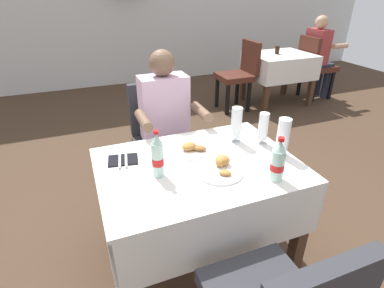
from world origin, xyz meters
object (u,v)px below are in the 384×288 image
at_px(plate_near_camera, 221,167).
at_px(beer_glass_middle, 283,137).
at_px(background_chair_left, 240,72).
at_px(cola_bottle_primary, 158,156).
at_px(main_dining_table, 198,189).
at_px(seated_diner_far, 167,124).
at_px(plate_far_diner, 197,149).
at_px(background_patron, 319,53).
at_px(napkin_cutlery_set, 123,160).
at_px(beer_glass_right, 236,125).
at_px(cola_bottle_secondary, 278,162).
at_px(background_chair_right, 314,64).
at_px(chair_far_diner_seat, 161,137).
at_px(background_dining_table, 279,67).
at_px(background_table_tumbler, 277,50).
at_px(beer_glass_left, 263,129).

xyz_separation_m(plate_near_camera, beer_glass_middle, (0.41, 0.03, 0.10)).
bearing_deg(background_chair_left, cola_bottle_primary, -127.72).
bearing_deg(main_dining_table, seated_diner_far, 87.98).
bearing_deg(plate_far_diner, background_patron, 37.23).
height_order(seated_diner_far, plate_near_camera, seated_diner_far).
height_order(beer_glass_middle, background_patron, background_patron).
xyz_separation_m(plate_near_camera, napkin_cutlery_set, (-0.48, 0.30, -0.01)).
distance_m(beer_glass_right, cola_bottle_secondary, 0.46).
bearing_deg(napkin_cutlery_set, background_chair_right, 33.19).
relative_size(cola_bottle_primary, cola_bottle_secondary, 1.09).
relative_size(chair_far_diner_seat, background_dining_table, 1.06).
xyz_separation_m(plate_far_diner, cola_bottle_secondary, (0.28, -0.43, 0.09)).
height_order(main_dining_table, plate_far_diner, plate_far_diner).
bearing_deg(plate_far_diner, beer_glass_right, 6.57).
bearing_deg(napkin_cutlery_set, background_dining_table, 39.21).
distance_m(plate_far_diner, beer_glass_middle, 0.52).
distance_m(plate_near_camera, napkin_cutlery_set, 0.57).
distance_m(plate_near_camera, plate_far_diner, 0.25).
relative_size(plate_far_diner, cola_bottle_primary, 0.96).
height_order(cola_bottle_secondary, background_patron, background_patron).
xyz_separation_m(background_chair_left, background_patron, (1.38, 0.00, 0.16)).
relative_size(main_dining_table, background_dining_table, 1.24).
relative_size(background_chair_right, background_patron, 0.77).
xyz_separation_m(plate_far_diner, background_patron, (2.96, 2.25, -0.06)).
bearing_deg(seated_diner_far, cola_bottle_secondary, -73.21).
bearing_deg(plate_near_camera, seated_diner_far, 94.60).
xyz_separation_m(main_dining_table, background_table_tumbler, (2.24, 2.42, 0.23)).
bearing_deg(seated_diner_far, background_table_tumbler, 37.77).
distance_m(cola_bottle_secondary, background_chair_left, 2.99).
bearing_deg(background_chair_right, chair_far_diner_seat, -151.84).
xyz_separation_m(beer_glass_right, background_dining_table, (1.96, 2.22, -0.31)).
height_order(napkin_cutlery_set, background_table_tumbler, background_table_tumbler).
height_order(seated_diner_far, background_dining_table, seated_diner_far).
bearing_deg(background_chair_left, background_patron, 0.00).
bearing_deg(background_chair_left, beer_glass_middle, -114.49).
xyz_separation_m(cola_bottle_secondary, background_table_tumbler, (1.92, 2.70, -0.05)).
distance_m(seated_diner_far, plate_far_diner, 0.56).
relative_size(beer_glass_middle, background_chair_left, 0.24).
bearing_deg(background_dining_table, chair_far_diner_seat, -145.36).
relative_size(main_dining_table, chair_far_diner_seat, 1.17).
relative_size(seated_diner_far, beer_glass_left, 6.00).
bearing_deg(plate_far_diner, napkin_cutlery_set, 172.59).
bearing_deg(background_patron, plate_far_diner, -142.77).
relative_size(plate_far_diner, beer_glass_middle, 1.09).
height_order(cola_bottle_secondary, background_dining_table, cola_bottle_secondary).
distance_m(cola_bottle_primary, background_dining_table, 3.52).
xyz_separation_m(chair_far_diner_seat, cola_bottle_primary, (-0.24, -0.83, 0.32)).
distance_m(beer_glass_right, background_chair_right, 3.45).
xyz_separation_m(chair_far_diner_seat, background_dining_table, (2.29, 1.58, 0.00)).
distance_m(chair_far_diner_seat, beer_glass_right, 0.78).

